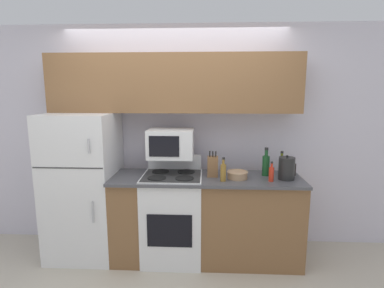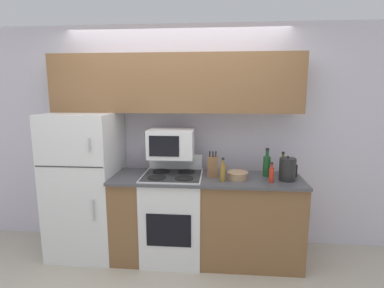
{
  "view_description": "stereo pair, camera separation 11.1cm",
  "coord_description": "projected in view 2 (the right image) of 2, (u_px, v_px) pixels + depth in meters",
  "views": [
    {
      "loc": [
        0.35,
        -2.76,
        1.81
      ],
      "look_at": [
        0.21,
        0.25,
        1.28
      ],
      "focal_mm": 28.0,
      "sensor_mm": 36.0,
      "label": 1
    },
    {
      "loc": [
        0.47,
        -2.75,
        1.81
      ],
      "look_at": [
        0.21,
        0.25,
        1.28
      ],
      "focal_mm": 28.0,
      "sensor_mm": 36.0,
      "label": 2
    }
  ],
  "objects": [
    {
      "name": "knife_block",
      "position": [
        213.0,
        167.0,
        3.12
      ],
      "size": [
        0.11,
        0.1,
        0.27
      ],
      "color": "brown",
      "rests_on": "lower_cabinets"
    },
    {
      "name": "kettle",
      "position": [
        287.0,
        169.0,
        2.99
      ],
      "size": [
        0.16,
        0.16,
        0.25
      ],
      "color": "black",
      "rests_on": "lower_cabinets"
    },
    {
      "name": "microwave",
      "position": [
        171.0,
        143.0,
        3.2
      ],
      "size": [
        0.48,
        0.34,
        0.3
      ],
      "color": "white",
      "rests_on": "stove"
    },
    {
      "name": "wall_back",
      "position": [
        178.0,
        137.0,
        3.55
      ],
      "size": [
        8.0,
        0.05,
        2.55
      ],
      "color": "silver",
      "rests_on": "ground_plane"
    },
    {
      "name": "upper_cabinets",
      "position": [
        175.0,
        84.0,
        3.25
      ],
      "size": [
        2.7,
        0.34,
        0.62
      ],
      "color": "brown",
      "rests_on": "refrigerator"
    },
    {
      "name": "bottle_vinegar",
      "position": [
        223.0,
        172.0,
        2.95
      ],
      "size": [
        0.06,
        0.06,
        0.24
      ],
      "color": "olive",
      "rests_on": "lower_cabinets"
    },
    {
      "name": "bottle_hot_sauce",
      "position": [
        271.0,
        174.0,
        2.93
      ],
      "size": [
        0.05,
        0.05,
        0.2
      ],
      "color": "red",
      "rests_on": "lower_cabinets"
    },
    {
      "name": "lower_cabinets",
      "position": [
        206.0,
        218.0,
        3.22
      ],
      "size": [
        1.98,
        0.6,
        0.93
      ],
      "color": "brown",
      "rests_on": "ground_plane"
    },
    {
      "name": "bottle_soy_sauce",
      "position": [
        295.0,
        170.0,
        3.13
      ],
      "size": [
        0.05,
        0.05,
        0.18
      ],
      "color": "black",
      "rests_on": "lower_cabinets"
    },
    {
      "name": "bowl",
      "position": [
        238.0,
        175.0,
        3.05
      ],
      "size": [
        0.22,
        0.22,
        0.08
      ],
      "color": "tan",
      "rests_on": "lower_cabinets"
    },
    {
      "name": "bottle_olive_oil",
      "position": [
        282.0,
        167.0,
        3.14
      ],
      "size": [
        0.06,
        0.06,
        0.26
      ],
      "color": "#5B6619",
      "rests_on": "lower_cabinets"
    },
    {
      "name": "refrigerator",
      "position": [
        86.0,
        184.0,
        3.34
      ],
      "size": [
        0.72,
        0.72,
        1.58
      ],
      "color": "white",
      "rests_on": "ground_plane"
    },
    {
      "name": "bottle_wine_green",
      "position": [
        267.0,
        165.0,
        3.13
      ],
      "size": [
        0.08,
        0.08,
        0.3
      ],
      "color": "#194C23",
      "rests_on": "lower_cabinets"
    },
    {
      "name": "ground_plane",
      "position": [
        170.0,
        271.0,
        3.05
      ],
      "size": [
        12.0,
        12.0,
        0.0
      ],
      "primitive_type": "plane",
      "color": "beige"
    },
    {
      "name": "stove",
      "position": [
        173.0,
        215.0,
        3.23
      ],
      "size": [
        0.62,
        0.58,
        1.1
      ],
      "color": "white",
      "rests_on": "ground_plane"
    }
  ]
}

